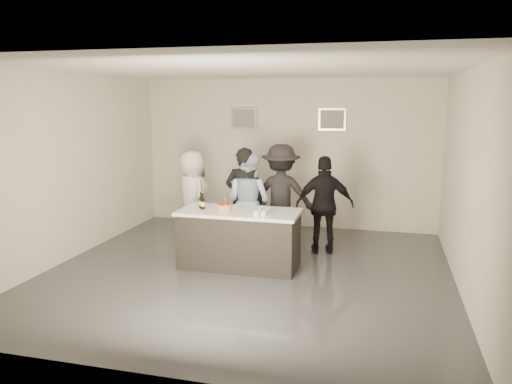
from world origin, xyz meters
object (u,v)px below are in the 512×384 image
(bar_counter, at_px, (239,239))
(beer_bottle_b, at_px, (203,201))
(beer_bottle_a, at_px, (201,200))
(person_main_blue, at_px, (249,202))
(person_guest_back, at_px, (281,195))
(person_guest_left, at_px, (193,197))
(person_main_black, at_px, (244,200))
(cake, at_px, (224,208))
(person_guest_right, at_px, (325,205))

(bar_counter, height_order, beer_bottle_b, beer_bottle_b)
(beer_bottle_a, relative_size, person_main_blue, 0.15)
(beer_bottle_b, distance_m, person_guest_back, 1.70)
(person_main_blue, xyz_separation_m, person_guest_left, (-1.14, 0.28, -0.02))
(bar_counter, relative_size, beer_bottle_a, 7.15)
(beer_bottle_b, distance_m, person_main_blue, 1.08)
(person_guest_left, bearing_deg, bar_counter, 178.89)
(bar_counter, bearing_deg, person_main_blue, 96.17)
(person_guest_left, distance_m, person_guest_back, 1.62)
(person_main_black, relative_size, person_guest_back, 0.99)
(person_guest_left, bearing_deg, person_main_black, -154.05)
(person_main_black, bearing_deg, person_guest_left, -22.86)
(bar_counter, bearing_deg, person_main_black, 100.51)
(cake, bearing_deg, person_guest_back, 66.54)
(cake, xyz_separation_m, beer_bottle_a, (-0.40, 0.07, 0.09))
(bar_counter, distance_m, beer_bottle_b, 0.82)
(bar_counter, distance_m, beer_bottle_a, 0.86)
(person_guest_left, height_order, person_guest_back, person_guest_back)
(cake, height_order, person_guest_right, person_guest_right)
(cake, height_order, person_guest_left, person_guest_left)
(bar_counter, relative_size, person_guest_left, 1.11)
(bar_counter, bearing_deg, person_guest_back, 74.53)
(person_main_black, xyz_separation_m, person_guest_left, (-1.08, 0.32, -0.06))
(bar_counter, relative_size, person_main_black, 1.04)
(person_main_black, bearing_deg, beer_bottle_a, 53.97)
(person_guest_right, bearing_deg, person_main_blue, -3.85)
(cake, relative_size, person_main_black, 0.13)
(person_main_black, bearing_deg, cake, 78.96)
(beer_bottle_a, distance_m, person_main_black, 0.97)
(person_main_blue, bearing_deg, person_main_black, 53.73)
(cake, height_order, person_main_blue, person_main_blue)
(beer_bottle_a, bearing_deg, person_guest_left, 117.75)
(beer_bottle_a, height_order, beer_bottle_b, same)
(bar_counter, bearing_deg, beer_bottle_a, 177.84)
(beer_bottle_a, height_order, person_guest_left, person_guest_left)
(cake, height_order, beer_bottle_b, beer_bottle_b)
(person_main_black, bearing_deg, beer_bottle_b, 59.14)
(bar_counter, bearing_deg, person_guest_right, 41.95)
(cake, relative_size, person_guest_right, 0.14)
(beer_bottle_a, bearing_deg, bar_counter, -2.16)
(person_main_blue, bearing_deg, person_guest_back, -114.52)
(beer_bottle_a, distance_m, person_main_blue, 1.04)
(beer_bottle_a, xyz_separation_m, person_main_black, (0.47, 0.83, -0.13))
(person_main_blue, height_order, person_guest_left, person_main_blue)
(beer_bottle_a, bearing_deg, cake, -9.92)
(cake, xyz_separation_m, person_guest_back, (0.60, 1.39, -0.03))
(beer_bottle_b, relative_size, person_guest_right, 0.16)
(person_guest_right, height_order, person_guest_back, person_guest_back)
(person_main_black, distance_m, person_guest_left, 1.13)
(person_guest_right, bearing_deg, bar_counter, 30.42)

